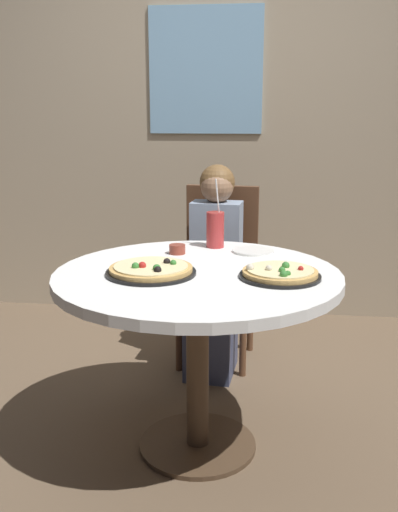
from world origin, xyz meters
TOP-DOWN VIEW (x-y plane):
  - ground_plane at (0.00, 0.00)m, footprint 8.00×8.00m
  - wall_with_window at (-0.00, 1.74)m, footprint 5.20×0.14m
  - dining_table at (0.00, 0.00)m, footprint 1.10×1.10m
  - chair_wooden at (0.01, 0.96)m, footprint 0.43×0.43m
  - diner_child at (-0.01, 0.77)m, footprint 0.28×0.42m
  - pizza_veggie at (-0.17, -0.05)m, footprint 0.34×0.34m
  - pizza_cheese at (0.31, -0.05)m, footprint 0.30×0.30m
  - soda_cup at (0.03, 0.42)m, footprint 0.08×0.08m
  - sauce_bowl at (-0.12, 0.28)m, footprint 0.07×0.07m
  - plate_small at (0.20, 0.34)m, footprint 0.18×0.18m

SIDE VIEW (x-z plane):
  - ground_plane at x=0.00m, z-range 0.00..0.00m
  - diner_child at x=-0.01m, z-range -0.06..1.02m
  - chair_wooden at x=0.01m, z-range 0.06..1.01m
  - dining_table at x=0.00m, z-range 0.26..1.01m
  - plate_small at x=0.20m, z-range 0.75..0.76m
  - pizza_veggie at x=-0.17m, z-range 0.74..0.79m
  - pizza_cheese at x=0.31m, z-range 0.74..0.79m
  - sauce_bowl at x=-0.12m, z-range 0.75..0.79m
  - soda_cup at x=0.03m, z-range 0.68..0.99m
  - wall_with_window at x=0.00m, z-range 0.00..2.90m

